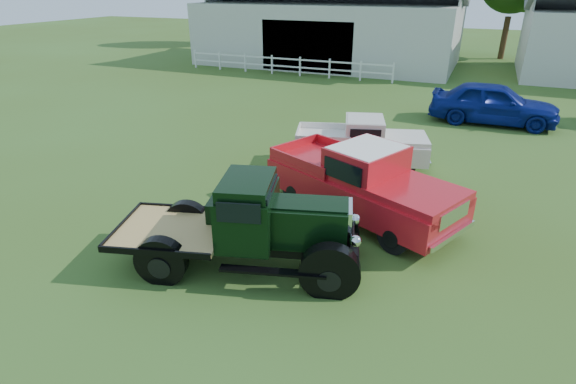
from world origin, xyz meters
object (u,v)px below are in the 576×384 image
at_px(red_pickup, 362,181).
at_px(white_pickup, 361,143).
at_px(misc_car_blue, 494,103).
at_px(vintage_flatbed, 244,223).

distance_m(red_pickup, white_pickup, 3.48).
bearing_deg(red_pickup, misc_car_blue, 98.68).
height_order(white_pickup, misc_car_blue, misc_car_blue).
bearing_deg(vintage_flatbed, white_pickup, 67.56).
distance_m(vintage_flatbed, white_pickup, 6.61).
height_order(red_pickup, misc_car_blue, red_pickup).
relative_size(vintage_flatbed, misc_car_blue, 1.00).
distance_m(red_pickup, misc_car_blue, 10.88).
distance_m(vintage_flatbed, red_pickup, 3.60).
xyz_separation_m(vintage_flatbed, red_pickup, (1.65, 3.20, -0.05)).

